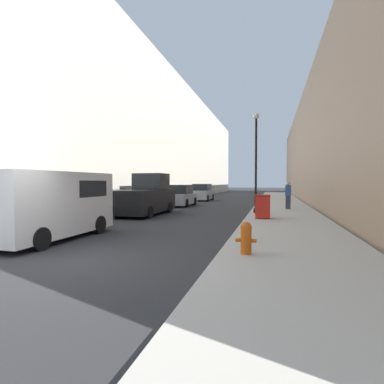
% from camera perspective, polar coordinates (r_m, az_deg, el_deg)
% --- Properties ---
extents(ground_plane, '(200.00, 200.00, 0.00)m').
position_cam_1_polar(ground_plane, '(7.85, -23.81, -12.00)').
color(ground_plane, '#2D2D30').
extents(sidewalk_right, '(3.86, 60.00, 0.14)m').
position_cam_1_polar(sidewalk_right, '(24.00, 16.61, -2.48)').
color(sidewalk_right, '#B7B2A8').
rests_on(sidewalk_right, ground).
extents(building_left_glass, '(12.00, 60.00, 12.34)m').
position_cam_1_polar(building_left_glass, '(35.47, -9.95, 8.82)').
color(building_left_glass, beige).
rests_on(building_left_glass, ground).
extents(building_right_stone, '(12.00, 60.00, 10.30)m').
position_cam_1_polar(building_right_stone, '(33.24, 30.40, 7.30)').
color(building_right_stone, '#9E7F66').
rests_on(building_right_stone, ground).
extents(fire_hydrant, '(0.50, 0.39, 0.78)m').
position_cam_1_polar(fire_hydrant, '(7.37, 10.25, -8.42)').
color(fire_hydrant, '#D15614').
rests_on(fire_hydrant, sidewalk_right).
extents(trash_bin, '(0.70, 0.70, 1.13)m').
position_cam_1_polar(trash_bin, '(14.65, 13.34, -2.65)').
color(trash_bin, red).
rests_on(trash_bin, sidewalk_right).
extents(lamppost, '(0.36, 0.36, 5.59)m').
position_cam_1_polar(lamppost, '(17.18, 12.10, 7.20)').
color(lamppost, black).
rests_on(lamppost, sidewalk_right).
extents(white_van, '(2.04, 4.61, 2.19)m').
position_cam_1_polar(white_van, '(10.83, -25.23, -1.77)').
color(white_van, white).
rests_on(white_van, ground).
extents(pickup_truck, '(2.03, 5.00, 2.38)m').
position_cam_1_polar(pickup_truck, '(17.40, -8.68, -1.02)').
color(pickup_truck, black).
rests_on(pickup_truck, ground).
extents(parked_sedan_near, '(1.94, 4.03, 1.66)m').
position_cam_1_polar(parked_sedan_near, '(23.49, -2.33, -0.83)').
color(parked_sedan_near, '#A3A8B2').
rests_on(parked_sedan_near, ground).
extents(parked_sedan_far, '(1.84, 4.32, 1.69)m').
position_cam_1_polar(parked_sedan_far, '(30.50, 1.95, -0.17)').
color(parked_sedan_far, '#A3A8B2').
rests_on(parked_sedan_far, ground).
extents(pedestrian_on_sidewalk, '(0.36, 0.23, 1.77)m').
position_cam_1_polar(pedestrian_on_sidewalk, '(20.13, 17.84, -0.59)').
color(pedestrian_on_sidewalk, '#2D3347').
rests_on(pedestrian_on_sidewalk, sidewalk_right).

